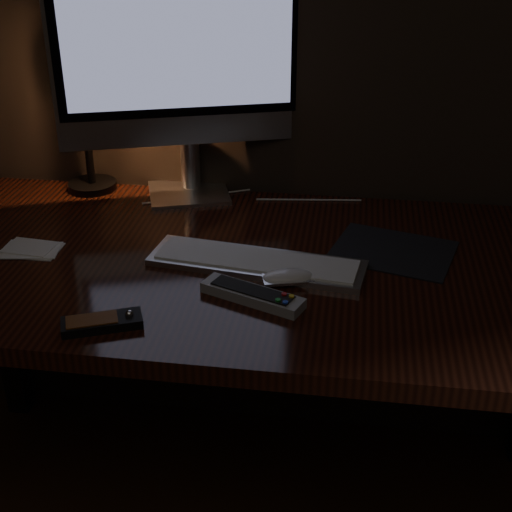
# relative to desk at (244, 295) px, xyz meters

# --- Properties ---
(desk) EXTENTS (1.60, 0.75, 0.75)m
(desk) POSITION_rel_desk_xyz_m (0.00, 0.00, 0.00)
(desk) COLOR black
(desk) RESTS_ON ground
(monitor) EXTENTS (0.58, 0.23, 0.63)m
(monitor) POSITION_rel_desk_xyz_m (-0.18, 0.26, 0.50)
(monitor) COLOR silver
(monitor) RESTS_ON desk
(keyboard) EXTENTS (0.46, 0.18, 0.02)m
(keyboard) POSITION_rel_desk_xyz_m (0.04, -0.09, 0.14)
(keyboard) COLOR silver
(keyboard) RESTS_ON desk
(mousepad) EXTENTS (0.29, 0.26, 0.00)m
(mousepad) POSITION_rel_desk_xyz_m (0.32, 0.01, 0.13)
(mousepad) COLOR black
(mousepad) RESTS_ON desk
(mouse) EXTENTS (0.11, 0.08, 0.02)m
(mouse) POSITION_rel_desk_xyz_m (0.11, -0.15, 0.14)
(mouse) COLOR white
(mouse) RESTS_ON desk
(media_remote) EXTENTS (0.15, 0.10, 0.03)m
(media_remote) POSITION_rel_desk_xyz_m (-0.20, -0.36, 0.14)
(media_remote) COLOR black
(media_remote) RESTS_ON desk
(tv_remote) EXTENTS (0.21, 0.12, 0.03)m
(tv_remote) POSITION_rel_desk_xyz_m (0.05, -0.23, 0.14)
(tv_remote) COLOR #949699
(tv_remote) RESTS_ON desk
(papers) EXTENTS (0.13, 0.08, 0.01)m
(papers) POSITION_rel_desk_xyz_m (-0.45, -0.09, 0.13)
(papers) COLOR white
(papers) RESTS_ON desk
(desk_lamp) EXTENTS (0.19, 0.21, 0.42)m
(desk_lamp) POSITION_rel_desk_xyz_m (-0.41, 0.23, 0.41)
(desk_lamp) COLOR black
(desk_lamp) RESTS_ON desk
(cable) EXTENTS (0.53, 0.14, 0.00)m
(cable) POSITION_rel_desk_xyz_m (-0.02, 0.24, 0.13)
(cable) COLOR white
(cable) RESTS_ON desk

